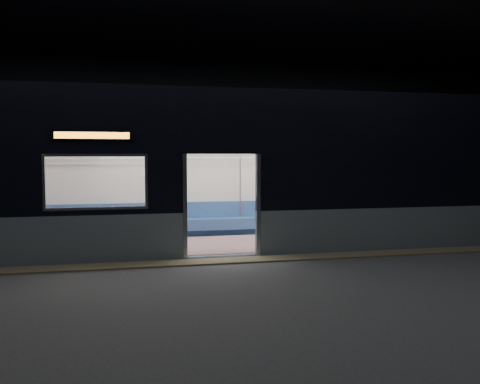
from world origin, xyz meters
name	(u,v)px	position (x,y,z in m)	size (l,w,h in m)	color
station_floor	(233,268)	(0.00, 0.00, -0.01)	(24.00, 14.00, 0.01)	#47494C
station_envelope	(233,61)	(0.00, 0.00, 3.66)	(24.00, 14.00, 5.00)	black
tactile_strip	(227,261)	(0.00, 0.55, 0.01)	(22.80, 0.50, 0.03)	#8C7F59
metro_car	(210,163)	(0.00, 2.54, 1.85)	(18.00, 3.04, 3.35)	gray
passenger	(296,204)	(2.41, 3.55, 0.76)	(0.38, 0.64, 1.28)	black
handbag	(299,209)	(2.41, 3.35, 0.66)	(0.27, 0.23, 0.13)	black
transit_map	(286,176)	(2.22, 3.85, 1.47)	(1.00, 0.03, 0.65)	white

